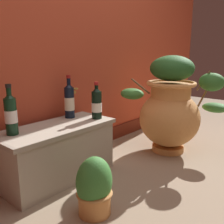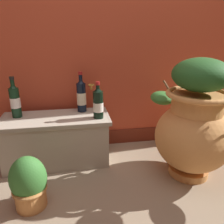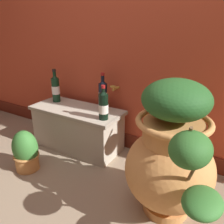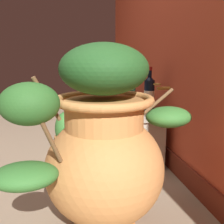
# 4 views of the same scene
# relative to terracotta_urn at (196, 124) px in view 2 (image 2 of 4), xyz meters

# --- Properties ---
(back_wall) EXTENTS (4.40, 0.33, 2.60)m
(back_wall) POSITION_rel_terracotta_urn_xyz_m (-0.54, 0.70, 0.87)
(back_wall) COLOR #B74228
(back_wall) RESTS_ON ground_plane
(terracotta_urn) EXTENTS (0.62, 0.90, 0.88)m
(terracotta_urn) POSITION_rel_terracotta_urn_xyz_m (0.00, 0.00, 0.00)
(terracotta_urn) COLOR #D68E4C
(terracotta_urn) RESTS_ON ground_plane
(stone_ledge) EXTENTS (0.87, 0.38, 0.40)m
(stone_ledge) POSITION_rel_terracotta_urn_xyz_m (-1.01, 0.37, -0.20)
(stone_ledge) COLOR #B2A893
(stone_ledge) RESTS_ON ground_plane
(wine_bottle_left) EXTENTS (0.08, 0.08, 0.33)m
(wine_bottle_left) POSITION_rel_terracotta_urn_xyz_m (-1.31, 0.42, 0.12)
(wine_bottle_left) COLOR black
(wine_bottle_left) RESTS_ON stone_ledge
(wine_bottle_middle) EXTENTS (0.08, 0.08, 0.34)m
(wine_bottle_middle) POSITION_rel_terracotta_urn_xyz_m (-0.79, 0.47, 0.12)
(wine_bottle_middle) COLOR black
(wine_bottle_middle) RESTS_ON stone_ledge
(wine_bottle_right) EXTENTS (0.08, 0.08, 0.29)m
(wine_bottle_right) POSITION_rel_terracotta_urn_xyz_m (-0.67, 0.29, 0.11)
(wine_bottle_right) COLOR black
(wine_bottle_right) RESTS_ON stone_ledge
(potted_shrub) EXTENTS (0.22, 0.21, 0.35)m
(potted_shrub) POSITION_rel_terracotta_urn_xyz_m (-1.15, -0.15, -0.25)
(potted_shrub) COLOR #D68E4C
(potted_shrub) RESTS_ON ground_plane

